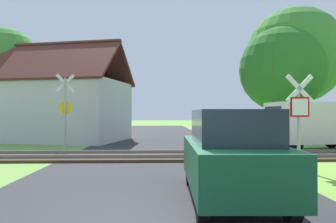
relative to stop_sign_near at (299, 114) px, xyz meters
The scene contains 10 objects.
road_asphalt 5.41m from the stop_sign_near, 147.42° to the right, with size 7.06×80.00×0.01m, color #2D2D30.
rail_track 5.50m from the stop_sign_near, 145.65° to the left, with size 60.00×2.60×0.22m.
stop_sign_near is the anchor object (origin of this frame).
crossing_sign_far 10.45m from the stop_sign_near, 145.83° to the left, with size 0.85×0.28×3.60m.
house 15.57m from the stop_sign_near, 133.58° to the left, with size 9.76×7.79×6.28m.
tree_right 13.55m from the stop_sign_near, 71.12° to the left, with size 5.81×5.81×7.66m.
tree_far 15.99m from the stop_sign_near, 67.45° to the left, with size 7.14×7.14×9.58m.
tree_left 20.45m from the stop_sign_near, 138.03° to the left, with size 4.72×4.72×7.70m.
mail_truck 6.24m from the stop_sign_near, 61.62° to the left, with size 5.10×2.46×2.24m.
parked_car 4.42m from the stop_sign_near, 130.34° to the right, with size 1.76×4.05×1.78m.
Camera 1 is at (0.09, -4.95, 1.70)m, focal length 35.00 mm.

